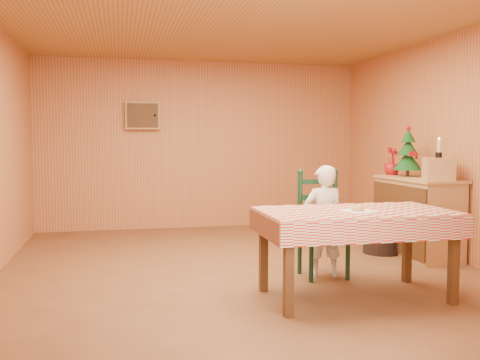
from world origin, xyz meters
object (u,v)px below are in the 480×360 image
shelf_unit (417,216)px  crate (438,169)px  storage_bin (382,235)px  ladder_chair (321,226)px  seated_child (324,221)px  dining_table (355,220)px  christmas_tree (408,154)px

shelf_unit → crate: size_ratio=4.13×
crate → shelf_unit: bearing=91.2°
shelf_unit → crate: crate is taller
shelf_unit → storage_bin: bearing=151.1°
ladder_chair → crate: bearing=10.1°
seated_child → crate: bearing=-167.8°
seated_child → crate: crate is taller
shelf_unit → dining_table: bearing=-135.4°
dining_table → storage_bin: (1.12, 1.64, -0.46)m
dining_table → storage_bin: dining_table is taller
crate → christmas_tree: size_ratio=0.48×
dining_table → storage_bin: 2.04m
crate → christmas_tree: 0.67m
shelf_unit → crate: bearing=-88.8°
dining_table → ladder_chair: 0.81m
dining_table → crate: crate is taller
ladder_chair → shelf_unit: ladder_chair is taller
ladder_chair → seated_child: 0.08m
ladder_chair → seated_child: seated_child is taller
christmas_tree → shelf_unit: bearing=-92.0°
dining_table → storage_bin: size_ratio=3.66×
crate → storage_bin: (-0.36, 0.59, -0.83)m
crate → seated_child: bearing=-167.8°
dining_table → christmas_tree: (1.48, 1.70, 0.52)m
storage_bin → shelf_unit: bearing=-28.9°
crate → ladder_chair: bearing=-169.9°
storage_bin → crate: bearing=-58.9°
ladder_chair → shelf_unit: (1.47, 0.66, -0.04)m
seated_child → crate: (1.48, 0.32, 0.49)m
dining_table → seated_child: 0.74m
shelf_unit → crate: 0.71m
ladder_chair → crate: size_ratio=3.60×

